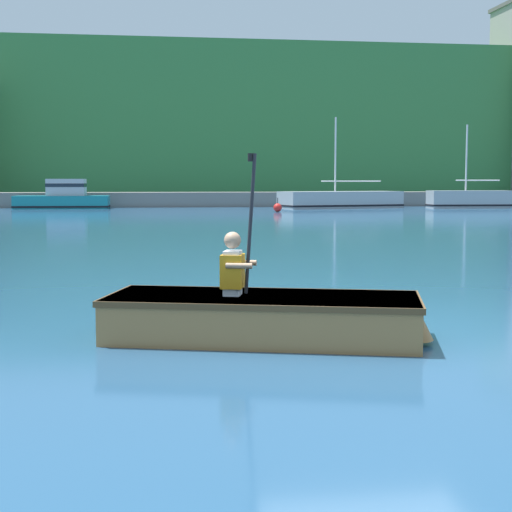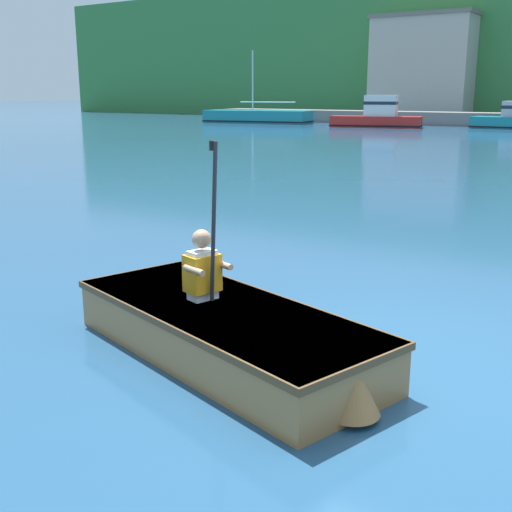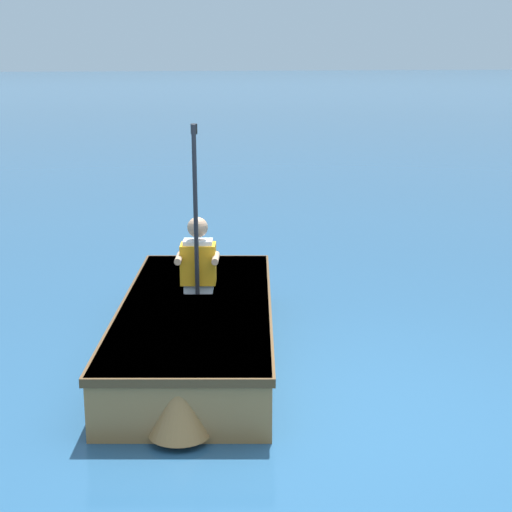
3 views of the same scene
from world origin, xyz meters
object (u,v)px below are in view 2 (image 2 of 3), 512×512
moored_boat_dock_west_end (258,117)px  rowboat_foreground (228,330)px  person_paddler (203,267)px  moored_boat_dock_east_end (378,116)px

moored_boat_dock_west_end → rowboat_foreground: bearing=-56.7°
moored_boat_dock_west_end → person_paddler: moored_boat_dock_west_end is taller
person_paddler → rowboat_foreground: bearing=-15.9°
rowboat_foreground → person_paddler: 0.60m
rowboat_foreground → person_paddler: person_paddler is taller
moored_boat_dock_west_end → rowboat_foreground: (23.93, -36.48, -0.19)m
moored_boat_dock_east_end → rowboat_foreground: size_ratio=1.84×
moored_boat_dock_east_end → rowboat_foreground: bearing=-68.5°
rowboat_foreground → person_paddler: bearing=164.1°
moored_boat_dock_east_end → person_paddler: 38.38m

